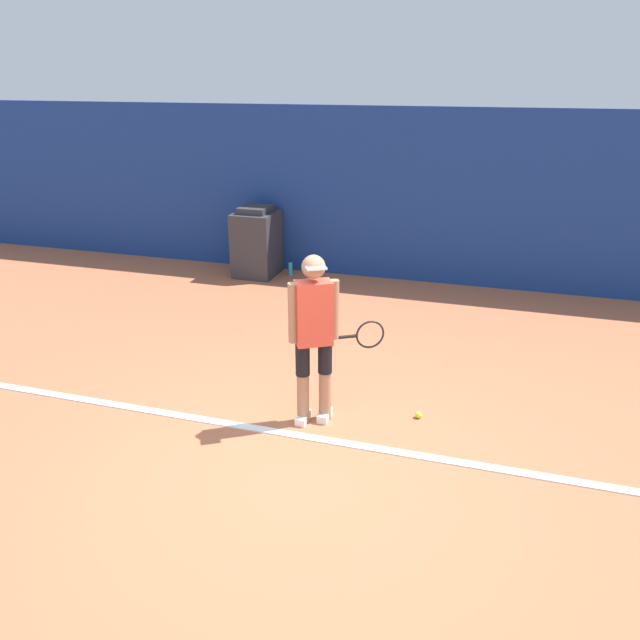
{
  "coord_description": "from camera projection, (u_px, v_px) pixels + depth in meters",
  "views": [
    {
      "loc": [
        1.53,
        -4.33,
        3.21
      ],
      "look_at": [
        -0.11,
        1.02,
        0.99
      ],
      "focal_mm": 35.0,
      "sensor_mm": 36.0,
      "label": 1
    }
  ],
  "objects": [
    {
      "name": "ground_plane",
      "position": [
        298.0,
        468.0,
        5.44
      ],
      "size": [
        24.0,
        24.0,
        0.0
      ],
      "primitive_type": "plane",
      "color": "#B76642"
    },
    {
      "name": "back_wall",
      "position": [
        412.0,
        197.0,
        9.95
      ],
      "size": [
        24.0,
        0.1,
        2.76
      ],
      "color": "navy",
      "rests_on": "ground_plane"
    },
    {
      "name": "court_baseline",
      "position": [
        315.0,
        438.0,
        5.88
      ],
      "size": [
        21.6,
        0.1,
        0.01
      ],
      "color": "white",
      "rests_on": "ground_plane"
    },
    {
      "name": "tennis_player",
      "position": [
        315.0,
        332.0,
        5.86
      ],
      "size": [
        0.82,
        0.55,
        1.7
      ],
      "rotation": [
        0.0,
        0.0,
        0.53
      ],
      "color": "#A37556",
      "rests_on": "ground_plane"
    },
    {
      "name": "tennis_ball",
      "position": [
        419.0,
        415.0,
        6.23
      ],
      "size": [
        0.07,
        0.07,
        0.07
      ],
      "color": "#D1E533",
      "rests_on": "ground_plane"
    },
    {
      "name": "covered_chair",
      "position": [
        257.0,
        242.0,
        10.5
      ],
      "size": [
        0.67,
        0.76,
        1.17
      ],
      "color": "#333338",
      "rests_on": "ground_plane"
    },
    {
      "name": "water_bottle",
      "position": [
        290.0,
        268.0,
        10.63
      ],
      "size": [
        0.07,
        0.07,
        0.25
      ],
      "color": "#33ADD6",
      "rests_on": "ground_plane"
    }
  ]
}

